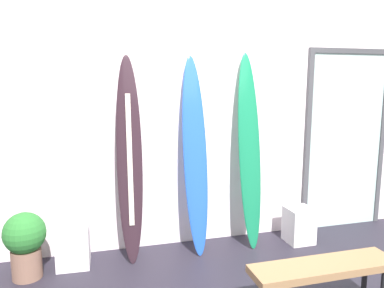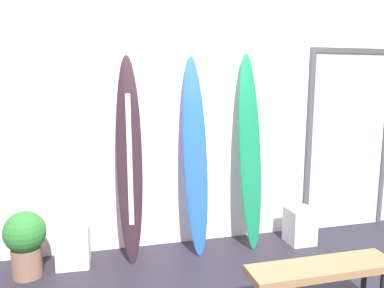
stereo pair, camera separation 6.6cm
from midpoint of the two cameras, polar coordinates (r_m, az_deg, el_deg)
wall_back at (r=4.27m, az=1.24°, el=3.78°), size 7.20×0.20×2.80m
surfboard_charcoal at (r=3.84m, az=-9.95°, el=-2.56°), size 0.28×0.40×2.10m
surfboard_cobalt at (r=3.96m, az=0.00°, el=-1.97°), size 0.27×0.43×2.10m
surfboard_emerald at (r=4.16m, az=8.27°, el=-1.24°), size 0.26×0.41×2.14m
display_block_left at (r=4.55m, az=15.52°, el=-11.76°), size 0.29×0.29×0.40m
display_block_center at (r=4.06m, az=-18.06°, el=-14.48°), size 0.33×0.33×0.41m
glass_door at (r=5.03m, az=21.91°, el=0.96°), size 1.13×0.06×2.21m
potted_plant at (r=3.92m, az=-24.47°, el=-13.28°), size 0.38×0.38×0.63m
bench at (r=3.23m, az=18.84°, el=-17.69°), size 1.19×0.30×0.43m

